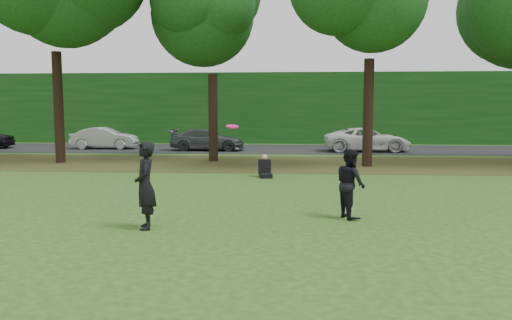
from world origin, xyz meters
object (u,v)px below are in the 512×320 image
Objects in this scene: player_right at (350,183)px; seated_person at (265,169)px; player_left at (145,186)px; frisbee at (232,126)px.

seated_person is at bearing -0.20° from player_right.
seated_person is at bearing 147.79° from player_left.
seated_person is (0.33, 7.45, -1.83)m from frisbee.
player_right is 1.94× the size of seated_person.
player_left is 4.63m from player_right.
seated_person is (2.10, 8.05, -0.61)m from player_left.
player_right is at bearing 89.62° from player_left.
player_right is at bearing 16.12° from frisbee.
seated_person is (-2.33, 6.68, -0.49)m from player_right.
player_right is 7.09m from seated_person.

